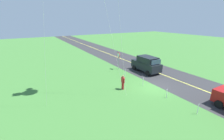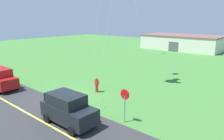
% 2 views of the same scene
% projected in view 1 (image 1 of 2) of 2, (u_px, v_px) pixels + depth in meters
% --- Properties ---
extents(ground_plane, '(120.00, 120.00, 0.10)m').
position_uv_depth(ground_plane, '(153.00, 87.00, 17.09)').
color(ground_plane, '#3D7533').
extents(asphalt_road, '(120.00, 7.00, 0.00)m').
position_uv_depth(asphalt_road, '(177.00, 80.00, 18.98)').
color(asphalt_road, '#2D2D30').
rests_on(asphalt_road, ground).
extents(road_centre_stripe, '(120.00, 0.16, 0.00)m').
position_uv_depth(road_centre_stripe, '(177.00, 80.00, 18.98)').
color(road_centre_stripe, '#E5E04C').
rests_on(road_centre_stripe, asphalt_road).
extents(car_suv_foreground, '(4.40, 2.12, 2.24)m').
position_uv_depth(car_suv_foreground, '(146.00, 64.00, 21.70)').
color(car_suv_foreground, black).
rests_on(car_suv_foreground, ground).
extents(stop_sign, '(0.76, 0.08, 2.56)m').
position_uv_depth(stop_sign, '(119.00, 57.00, 22.62)').
color(stop_sign, gray).
rests_on(stop_sign, ground).
extents(person_adult_near, '(0.58, 0.22, 1.60)m').
position_uv_depth(person_adult_near, '(123.00, 82.00, 16.26)').
color(person_adult_near, red).
rests_on(person_adult_near, ground).
extents(fence_post_0, '(0.05, 0.05, 0.90)m').
position_uv_depth(fence_post_0, '(198.00, 109.00, 12.07)').
color(fence_post_0, silver).
rests_on(fence_post_0, ground).
extents(fence_post_1, '(0.05, 0.05, 0.90)m').
position_uv_depth(fence_post_1, '(167.00, 93.00, 14.59)').
color(fence_post_1, silver).
rests_on(fence_post_1, ground).
extents(fence_post_2, '(0.05, 0.05, 0.90)m').
position_uv_depth(fence_post_2, '(143.00, 82.00, 17.36)').
color(fence_post_2, silver).
rests_on(fence_post_2, ground).
extents(fence_post_3, '(0.05, 0.05, 0.90)m').
position_uv_depth(fence_post_3, '(125.00, 73.00, 20.24)').
color(fence_post_3, silver).
rests_on(fence_post_3, ground).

